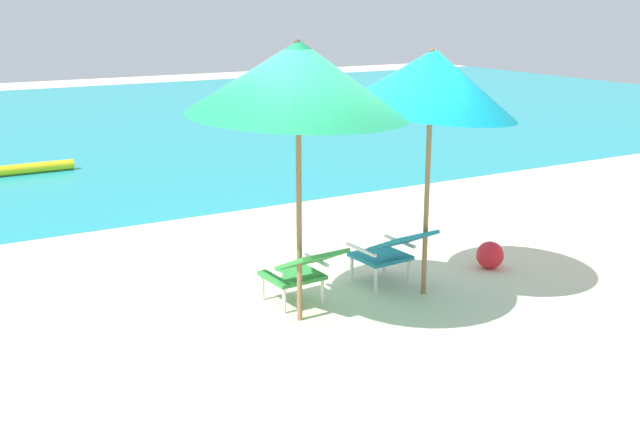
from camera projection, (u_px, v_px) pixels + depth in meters
name	position (u px, v px, depth m)	size (l,w,h in m)	color
ground_plane	(194.00, 205.00, 11.40)	(40.00, 40.00, 0.00)	beige
ocean_band	(65.00, 127.00, 18.40)	(40.00, 18.00, 0.01)	teal
swim_buoy	(26.00, 169.00, 13.41)	(0.18, 0.18, 1.60)	yellow
lounge_chair_left	(302.00, 268.00, 7.50)	(0.58, 0.90, 0.68)	#338E3D
lounge_chair_right	(391.00, 249.00, 8.07)	(0.59, 0.91, 0.68)	teal
beach_umbrella_left	(298.00, 78.00, 6.71)	(2.80, 2.80, 2.61)	olive
beach_umbrella_right	(431.00, 81.00, 7.40)	(2.32, 2.30, 2.54)	olive
beach_ball	(490.00, 255.00, 8.68)	(0.31, 0.31, 0.31)	red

